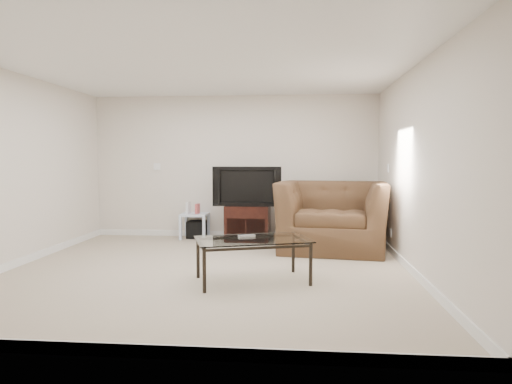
# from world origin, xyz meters

# --- Properties ---
(floor) EXTENTS (5.00, 5.00, 0.00)m
(floor) POSITION_xyz_m (0.00, 0.00, 0.00)
(floor) COLOR tan
(floor) RESTS_ON ground
(ceiling) EXTENTS (5.00, 5.00, 0.00)m
(ceiling) POSITION_xyz_m (0.00, 0.00, 2.50)
(ceiling) COLOR white
(ceiling) RESTS_ON ground
(wall_back) EXTENTS (5.00, 0.02, 2.50)m
(wall_back) POSITION_xyz_m (0.00, 2.50, 1.25)
(wall_back) COLOR silver
(wall_back) RESTS_ON ground
(wall_left) EXTENTS (0.02, 5.00, 2.50)m
(wall_left) POSITION_xyz_m (-2.50, 0.00, 1.25)
(wall_left) COLOR silver
(wall_left) RESTS_ON ground
(wall_right) EXTENTS (0.02, 5.00, 2.50)m
(wall_right) POSITION_xyz_m (2.50, 0.00, 1.25)
(wall_right) COLOR silver
(wall_right) RESTS_ON ground
(plate_back) EXTENTS (0.12, 0.02, 0.12)m
(plate_back) POSITION_xyz_m (-1.40, 2.49, 1.25)
(plate_back) COLOR white
(plate_back) RESTS_ON wall_back
(plate_right_switch) EXTENTS (0.02, 0.09, 0.13)m
(plate_right_switch) POSITION_xyz_m (2.49, 1.60, 1.25)
(plate_right_switch) COLOR white
(plate_right_switch) RESTS_ON wall_right
(plate_right_outlet) EXTENTS (0.02, 0.08, 0.12)m
(plate_right_outlet) POSITION_xyz_m (2.49, 1.30, 0.30)
(plate_right_outlet) COLOR white
(plate_right_outlet) RESTS_ON wall_right
(tv_stand) EXTENTS (0.75, 0.53, 0.61)m
(tv_stand) POSITION_xyz_m (0.28, 2.08, 0.30)
(tv_stand) COLOR black
(tv_stand) RESTS_ON floor
(dvd_player) EXTENTS (0.40, 0.29, 0.05)m
(dvd_player) POSITION_xyz_m (0.28, 2.04, 0.51)
(dvd_player) COLOR black
(dvd_player) RESTS_ON tv_stand
(television) EXTENTS (1.06, 0.22, 0.66)m
(television) POSITION_xyz_m (0.28, 2.05, 0.94)
(television) COLOR black
(television) RESTS_ON tv_stand
(side_table) EXTENTS (0.46, 0.46, 0.44)m
(side_table) POSITION_xyz_m (-0.67, 2.28, 0.22)
(side_table) COLOR #A2BEC5
(side_table) RESTS_ON floor
(subwoofer) EXTENTS (0.32, 0.32, 0.30)m
(subwoofer) POSITION_xyz_m (-0.65, 2.30, 0.15)
(subwoofer) COLOR black
(subwoofer) RESTS_ON floor
(game_console) EXTENTS (0.06, 0.15, 0.20)m
(game_console) POSITION_xyz_m (-0.78, 2.26, 0.54)
(game_console) COLOR white
(game_console) RESTS_ON side_table
(game_case) EXTENTS (0.07, 0.13, 0.17)m
(game_case) POSITION_xyz_m (-0.62, 2.26, 0.52)
(game_case) COLOR #CC4C4C
(game_case) RESTS_ON side_table
(recliner) EXTENTS (1.73, 1.25, 1.41)m
(recliner) POSITION_xyz_m (1.65, 1.48, 0.70)
(recliner) COLOR #4B3520
(recliner) RESTS_ON floor
(coffee_table) EXTENTS (1.41, 1.07, 0.49)m
(coffee_table) POSITION_xyz_m (0.61, -0.45, 0.25)
(coffee_table) COLOR black
(coffee_table) RESTS_ON floor
(remote) EXTENTS (0.20, 0.13, 0.02)m
(remote) POSITION_xyz_m (0.53, -0.33, 0.50)
(remote) COLOR #B2B2B7
(remote) RESTS_ON coffee_table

